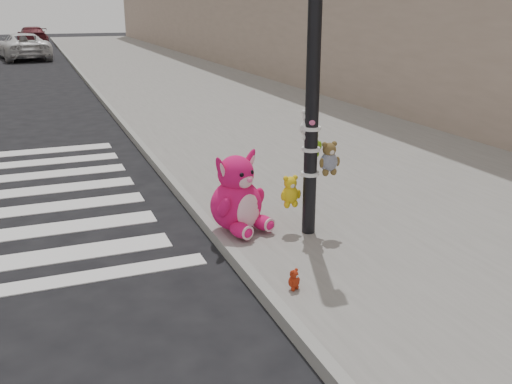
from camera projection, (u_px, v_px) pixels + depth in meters
name	position (u px, v px, depth m)	size (l,w,h in m)	color
ground	(117.00, 371.00, 4.59)	(120.00, 120.00, 0.00)	black
sidewalk_near	(253.00, 113.00, 15.14)	(7.00, 80.00, 0.14)	slate
curb_edge	(121.00, 122.00, 13.96)	(0.12, 80.00, 0.15)	gray
signal_pole	(313.00, 99.00, 6.54)	(0.70, 0.48, 4.00)	black
pink_bunny	(238.00, 199.00, 6.96)	(0.84, 0.91, 1.01)	#E11362
red_teddy	(294.00, 280.00, 5.57)	(0.15, 0.10, 0.22)	#A12710
car_white_near	(23.00, 46.00, 30.59)	(2.29, 4.96, 1.38)	white
car_maroon_near	(32.00, 36.00, 40.87)	(1.88, 4.63, 1.34)	#5B1A20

